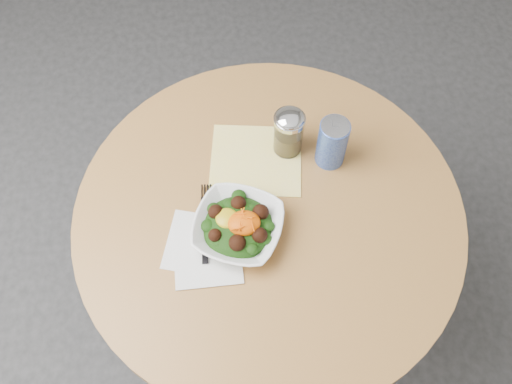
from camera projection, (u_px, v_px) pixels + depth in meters
ground at (265, 312)px, 1.96m from camera, size 6.00×6.00×0.00m
table at (268, 247)px, 1.48m from camera, size 0.90×0.90×0.75m
cloth_napkin at (256, 160)px, 1.37m from camera, size 0.25×0.23×0.00m
paper_napkins at (204, 249)px, 1.26m from camera, size 0.18×0.20×0.00m
salad_bowl at (238, 227)px, 1.26m from camera, size 0.26×0.26×0.07m
fork at (206, 220)px, 1.29m from camera, size 0.04×0.20×0.00m
spice_shaker at (289, 132)px, 1.34m from camera, size 0.07×0.07×0.13m
beverage_can at (332, 143)px, 1.32m from camera, size 0.07×0.07×0.14m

